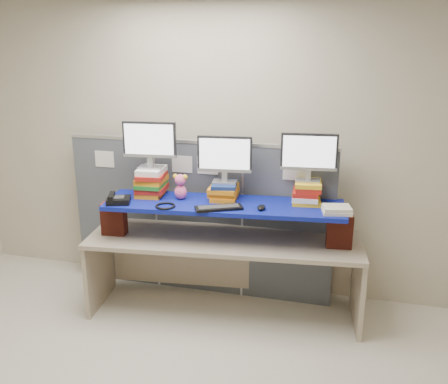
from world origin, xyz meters
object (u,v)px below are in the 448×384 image
(desk_phone, at_px, (118,200))
(blue_board, at_px, (224,205))
(keyboard, at_px, (219,208))
(monitor_left, at_px, (149,142))
(monitor_right, at_px, (309,154))
(monitor_center, at_px, (225,157))
(desk, at_px, (224,253))

(desk_phone, bearing_deg, blue_board, -4.79)
(keyboard, bearing_deg, monitor_left, 136.95)
(monitor_right, relative_size, desk_phone, 1.97)
(monitor_left, distance_m, monitor_center, 0.68)
(blue_board, height_order, keyboard, keyboard)
(desk, relative_size, desk_phone, 10.23)
(monitor_right, bearing_deg, desk, -170.51)
(monitor_left, distance_m, monitor_right, 1.39)
(blue_board, xyz_separation_m, monitor_center, (-0.02, 0.12, 0.40))
(monitor_center, relative_size, monitor_right, 1.00)
(monitor_left, height_order, monitor_center, monitor_left)
(monitor_center, xyz_separation_m, desk_phone, (-0.87, -0.35, -0.35))
(monitor_left, height_order, monitor_right, monitor_left)
(desk_phone, bearing_deg, keyboard, -15.20)
(monitor_center, xyz_separation_m, keyboard, (0.02, -0.28, -0.37))
(monitor_right, distance_m, desk_phone, 1.69)
(blue_board, distance_m, monitor_left, 0.86)
(desk, xyz_separation_m, blue_board, (-0.00, 0.00, 0.46))
(desk, distance_m, desk_phone, 1.05)
(blue_board, height_order, monitor_right, monitor_right)
(monitor_left, bearing_deg, desk_phone, -132.67)
(desk, distance_m, monitor_center, 0.87)
(monitor_center, bearing_deg, monitor_left, 180.00)
(blue_board, bearing_deg, monitor_right, 9.49)
(monitor_center, height_order, keyboard, monitor_center)
(desk_phone, bearing_deg, monitor_center, 2.51)
(monitor_center, relative_size, keyboard, 1.15)
(keyboard, bearing_deg, desk, 63.20)
(monitor_left, bearing_deg, monitor_right, 0.00)
(blue_board, height_order, monitor_left, monitor_left)
(monitor_left, bearing_deg, blue_board, -9.87)
(desk_phone, bearing_deg, monitor_left, 34.24)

